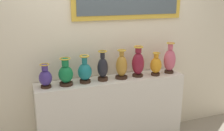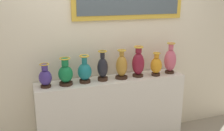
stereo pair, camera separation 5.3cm
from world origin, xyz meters
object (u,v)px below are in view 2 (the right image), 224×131
(vase_onyx, at_px, (103,68))
(vase_amber, at_px, (156,65))
(vase_indigo, at_px, (45,77))
(vase_emerald, at_px, (66,74))
(vase_burgundy, at_px, (138,63))
(vase_rose, at_px, (170,60))
(vase_teal, at_px, (85,71))
(vase_ochre, at_px, (122,66))

(vase_onyx, xyz_separation_m, vase_amber, (0.73, -0.05, -0.03))
(vase_indigo, xyz_separation_m, vase_emerald, (0.24, 0.00, 0.02))
(vase_onyx, bearing_deg, vase_burgundy, -0.37)
(vase_burgundy, distance_m, vase_rose, 0.47)
(vase_teal, distance_m, vase_burgundy, 0.72)
(vase_onyx, distance_m, vase_rose, 0.96)
(vase_emerald, height_order, vase_ochre, vase_ochre)
(vase_ochre, bearing_deg, vase_indigo, -179.66)
(vase_teal, height_order, vase_onyx, vase_onyx)
(vase_burgundy, bearing_deg, vase_emerald, -179.57)
(vase_emerald, xyz_separation_m, vase_amber, (1.20, -0.04, -0.00))
(vase_onyx, distance_m, vase_burgundy, 0.49)
(vase_emerald, relative_size, vase_rose, 0.79)
(vase_burgundy, relative_size, vase_rose, 0.96)
(vase_indigo, relative_size, vase_onyx, 0.74)
(vase_emerald, bearing_deg, vase_burgundy, 0.43)
(vase_onyx, bearing_deg, vase_emerald, -178.73)
(vase_onyx, height_order, vase_rose, vase_rose)
(vase_indigo, distance_m, vase_ochre, 0.96)
(vase_emerald, xyz_separation_m, vase_burgundy, (0.95, 0.01, 0.04))
(vase_indigo, height_order, vase_emerald, vase_emerald)
(vase_burgundy, xyz_separation_m, vase_rose, (0.47, -0.01, 0.00))
(vase_amber, relative_size, vase_rose, 0.74)
(vase_teal, relative_size, vase_amber, 1.10)
(vase_indigo, xyz_separation_m, vase_amber, (1.43, -0.04, 0.02))
(vase_teal, height_order, vase_burgundy, vase_burgundy)
(vase_teal, bearing_deg, vase_burgundy, -0.08)
(vase_ochre, height_order, vase_burgundy, vase_burgundy)
(vase_onyx, relative_size, vase_burgundy, 0.94)
(vase_teal, bearing_deg, vase_rose, -0.54)
(vase_amber, bearing_deg, vase_emerald, 178.26)
(vase_emerald, height_order, vase_onyx, vase_onyx)
(vase_emerald, bearing_deg, vase_teal, 1.99)
(vase_ochre, bearing_deg, vase_onyx, 178.90)
(vase_ochre, distance_m, vase_rose, 0.71)
(vase_emerald, distance_m, vase_teal, 0.24)
(vase_indigo, bearing_deg, vase_burgundy, 0.35)
(vase_emerald, relative_size, vase_amber, 1.07)
(vase_onyx, bearing_deg, vase_rose, -0.80)
(vase_indigo, distance_m, vase_burgundy, 1.19)
(vase_indigo, distance_m, vase_amber, 1.43)
(vase_onyx, relative_size, vase_rose, 0.91)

